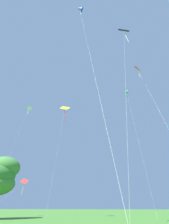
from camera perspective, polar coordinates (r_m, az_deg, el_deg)
kite_blue_delta at (r=28.59m, az=-1.62°, el=31.38°), size 4.45×8.01×27.37m
kite_yellow_diamond at (r=39.43m, az=-6.67°, el=0.04°), size 2.19×6.03×23.07m
kite_green_small at (r=47.08m, az=13.99°, el=6.68°), size 1.48×8.81×29.55m
kite_white_distant at (r=47.39m, az=-18.25°, el=1.19°), size 2.63×5.80×25.57m
kite_black_large at (r=26.86m, az=13.31°, el=24.00°), size 3.12×6.60×24.96m
kite_red_high at (r=44.59m, az=-19.93°, el=-21.87°), size 4.69×7.63×7.76m
kite_pink_low at (r=29.37m, az=18.01°, el=12.40°), size 1.88×9.73×22.80m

